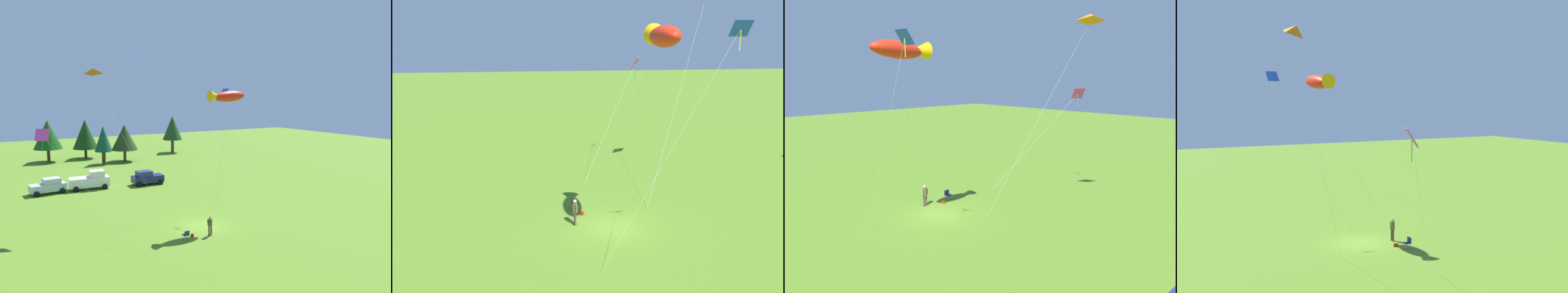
{
  "view_description": "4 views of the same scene",
  "coord_description": "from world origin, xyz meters",
  "views": [
    {
      "loc": [
        -17.37,
        -29.39,
        12.13
      ],
      "look_at": [
        -1.05,
        -0.49,
        7.62
      ],
      "focal_mm": 35.0,
      "sensor_mm": 36.0,
      "label": 1
    },
    {
      "loc": [
        25.98,
        -3.92,
        13.1
      ],
      "look_at": [
        -4.53,
        -1.15,
        4.06
      ],
      "focal_mm": 42.0,
      "sensor_mm": 36.0,
      "label": 2
    },
    {
      "loc": [
        16.73,
        21.98,
        10.52
      ],
      "look_at": [
        -4.07,
        0.56,
        4.86
      ],
      "focal_mm": 35.0,
      "sensor_mm": 36.0,
      "label": 3
    },
    {
      "loc": [
        -35.53,
        17.57,
        10.92
      ],
      "look_at": [
        -2.85,
        0.51,
        7.46
      ],
      "focal_mm": 50.0,
      "sensor_mm": 36.0,
      "label": 4
    }
  ],
  "objects": [
    {
      "name": "kite_delta_orange",
      "position": [
        -7.76,
        7.61,
        14.35
      ],
      "size": [
        6.03,
        5.71,
        14.79
      ],
      "color": "orange",
      "rests_on": "ground"
    },
    {
      "name": "backpack_on_grass",
      "position": [
        -2.11,
        -1.8,
        0.11
      ],
      "size": [
        0.37,
        0.39,
        0.22
      ],
      "primitive_type": "cube",
      "rotation": [
        0.0,
        0.0,
        4.04
      ],
      "color": "#A42607",
      "rests_on": "ground"
    },
    {
      "name": "folding_chair",
      "position": [
        -2.96,
        -2.27,
        0.49
      ],
      "size": [
        0.49,
        0.49,
        0.82
      ],
      "rotation": [
        0.0,
        0.0,
        1.6
      ],
      "color": "navy",
      "rests_on": "ground"
    },
    {
      "name": "kite_diamond_blue",
      "position": [
        5.47,
        4.66,
        11.95
      ],
      "size": [
        0.84,
        6.67,
        12.79
      ],
      "color": "blue",
      "rests_on": "ground"
    },
    {
      "name": "ground_plane",
      "position": [
        0.0,
        0.0,
        0.0
      ],
      "size": [
        160.0,
        160.0,
        0.0
      ],
      "primitive_type": "plane",
      "color": "#547D21"
    },
    {
      "name": "kite_diamond_rainbow",
      "position": [
        -12.97,
        3.6,
        8.66
      ],
      "size": [
        6.54,
        5.54,
        9.36
      ],
      "color": "#D9419D",
      "rests_on": "ground"
    },
    {
      "name": "kite_large_fish",
      "position": [
        3.62,
        1.75,
        11.99
      ],
      "size": [
        6.23,
        4.64,
        12.64
      ],
      "color": "red",
      "rests_on": "ground"
    },
    {
      "name": "person_kite_flyer",
      "position": [
        -0.64,
        -2.33,
        1.02
      ],
      "size": [
        0.52,
        0.35,
        1.74
      ],
      "rotation": [
        0.0,
        0.0,
        1.59
      ],
      "color": "#4E3434",
      "rests_on": "ground"
    }
  ]
}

